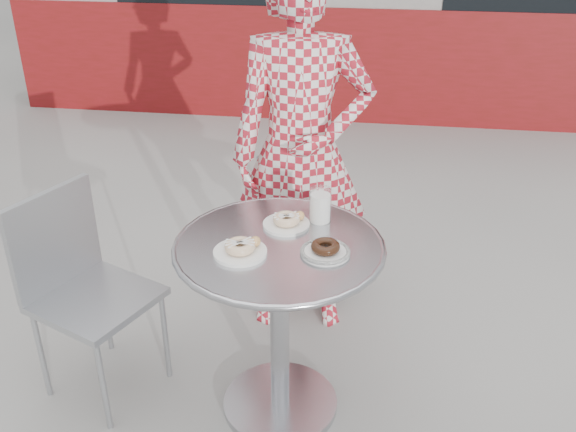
# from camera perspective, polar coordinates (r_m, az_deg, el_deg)

# --- Properties ---
(ground) EXTENTS (60.00, 60.00, 0.00)m
(ground) POSITION_cam_1_polar(r_m,az_deg,el_deg) (2.82, -0.64, -16.43)
(ground) COLOR #A9A6A1
(ground) RESTS_ON ground
(bistro_table) EXTENTS (0.78, 0.78, 0.79)m
(bistro_table) POSITION_cam_1_polar(r_m,az_deg,el_deg) (2.44, -0.77, -6.40)
(bistro_table) COLOR silver
(bistro_table) RESTS_ON ground
(chair_far) EXTENTS (0.47, 0.47, 0.78)m
(chair_far) POSITION_cam_1_polar(r_m,az_deg,el_deg) (3.40, 1.58, -2.70)
(chair_far) COLOR #A1A4A9
(chair_far) RESTS_ON ground
(chair_left) EXTENTS (0.56, 0.56, 0.89)m
(chair_left) POSITION_cam_1_polar(r_m,az_deg,el_deg) (2.85, -16.33, -10.00)
(chair_left) COLOR #A1A4A9
(chair_left) RESTS_ON ground
(seated_person) EXTENTS (0.70, 0.51, 1.75)m
(seated_person) POSITION_cam_1_polar(r_m,az_deg,el_deg) (2.89, 1.22, 5.57)
(seated_person) COLOR #A51927
(seated_person) RESTS_ON ground
(plate_far) EXTENTS (0.18, 0.18, 0.05)m
(plate_far) POSITION_cam_1_polar(r_m,az_deg,el_deg) (2.45, -0.08, -0.47)
(plate_far) COLOR white
(plate_far) RESTS_ON bistro_table
(plate_near) EXTENTS (0.19, 0.19, 0.05)m
(plate_near) POSITION_cam_1_polar(r_m,az_deg,el_deg) (2.27, -4.21, -2.91)
(plate_near) COLOR white
(plate_near) RESTS_ON bistro_table
(plate_checker) EXTENTS (0.18, 0.18, 0.05)m
(plate_checker) POSITION_cam_1_polar(r_m,az_deg,el_deg) (2.27, 3.34, -3.05)
(plate_checker) COLOR white
(plate_checker) RESTS_ON bistro_table
(milk_cup) EXTENTS (0.09, 0.09, 0.14)m
(milk_cup) POSITION_cam_1_polar(r_m,az_deg,el_deg) (2.46, 2.88, 0.87)
(milk_cup) COLOR white
(milk_cup) RESTS_ON bistro_table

